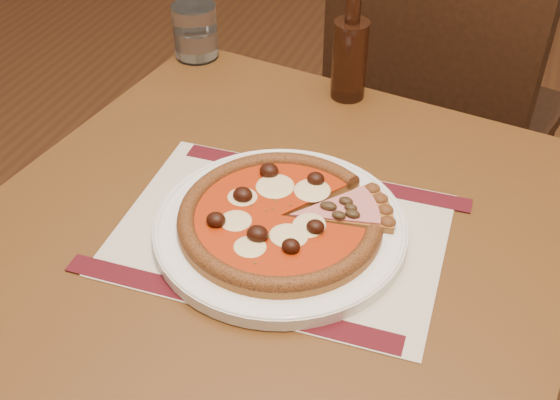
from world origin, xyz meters
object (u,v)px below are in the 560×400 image
(plate, at_px, (280,228))
(bottle, at_px, (350,55))
(table, at_px, (275,276))
(chair_far, at_px, (438,103))
(water_glass, at_px, (195,31))
(pizza, at_px, (280,217))

(plate, height_order, bottle, bottle)
(table, distance_m, plate, 0.11)
(chair_far, bearing_deg, water_glass, 51.01)
(plate, relative_size, bottle, 1.71)
(pizza, relative_size, water_glass, 2.73)
(chair_far, height_order, pizza, chair_far)
(plate, distance_m, bottle, 0.38)
(bottle, bearing_deg, pizza, -87.39)
(chair_far, distance_m, bottle, 0.47)
(chair_far, distance_m, plate, 0.78)
(pizza, distance_m, bottle, 0.38)
(water_glass, bearing_deg, table, -51.92)
(table, height_order, bottle, bottle)
(plate, bearing_deg, chair_far, 82.17)
(plate, relative_size, pizza, 1.24)
(table, xyz_separation_m, water_glass, (-0.31, 0.40, 0.15))
(chair_far, xyz_separation_m, pizza, (-0.10, -0.74, 0.23))
(plate, xyz_separation_m, water_glass, (-0.33, 0.41, 0.04))
(plate, bearing_deg, water_glass, 128.28)
(table, height_order, plate, plate)
(table, height_order, water_glass, water_glass)
(water_glass, relative_size, bottle, 0.51)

